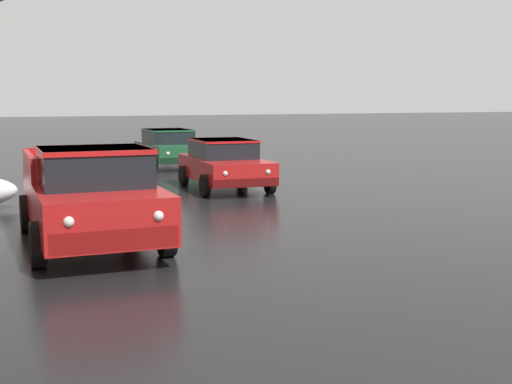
# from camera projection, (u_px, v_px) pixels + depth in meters

# --- Properties ---
(snow_bank_along_left_kerb) EXTENTS (1.73, 1.01, 0.57)m
(snow_bank_along_left_kerb) POSITION_uv_depth(u_px,v_px,m) (184.00, 150.00, 30.02)
(snow_bank_along_left_kerb) COLOR white
(snow_bank_along_left_kerb) RESTS_ON ground
(pickup_truck_red_approaching_near_lane) EXTENTS (2.38, 5.19, 1.76)m
(pickup_truck_red_approaching_near_lane) POSITION_uv_depth(u_px,v_px,m) (90.00, 195.00, 11.82)
(pickup_truck_red_approaching_near_lane) COLOR red
(pickup_truck_red_approaching_near_lane) RESTS_ON ground
(sedan_red_parked_kerbside_close) EXTENTS (2.24, 4.07, 1.42)m
(sedan_red_parked_kerbside_close) POSITION_uv_depth(u_px,v_px,m) (224.00, 163.00, 19.10)
(sedan_red_parked_kerbside_close) COLOR red
(sedan_red_parked_kerbside_close) RESTS_ON ground
(sedan_green_parked_kerbside_mid) EXTENTS (2.13, 4.17, 1.42)m
(sedan_green_parked_kerbside_mid) POSITION_uv_depth(u_px,v_px,m) (169.00, 147.00, 25.40)
(sedan_green_parked_kerbside_mid) COLOR #1E5633
(sedan_green_parked_kerbside_mid) RESTS_ON ground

